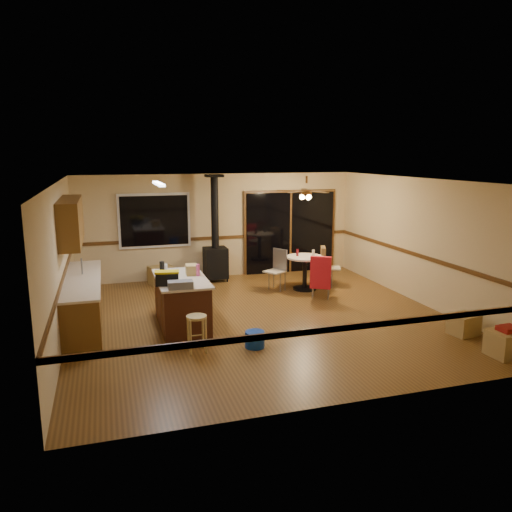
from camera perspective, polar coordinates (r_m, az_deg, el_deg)
name	(u,v)px	position (r m, az deg, el deg)	size (l,w,h in m)	color
floor	(261,318)	(9.61, 0.53, -7.08)	(7.00, 7.00, 0.00)	brown
ceiling	(261,181)	(9.12, 0.56, 8.59)	(7.00, 7.00, 0.00)	silver
wall_back	(219,226)	(12.62, -4.25, 3.46)	(7.00, 7.00, 0.00)	#CCB381
wall_front	(348,304)	(6.13, 10.47, -5.46)	(7.00, 7.00, 0.00)	#CCB381
wall_left	(60,263)	(8.90, -21.49, -0.75)	(7.00, 7.00, 0.00)	#CCB381
wall_right	(422,242)	(10.84, 18.48, 1.56)	(7.00, 7.00, 0.00)	#CCB381
chair_rail	(261,267)	(9.34, 0.54, -1.25)	(7.00, 7.00, 0.08)	#4F3013
window	(155,221)	(12.29, -11.52, 3.98)	(1.72, 0.10, 1.32)	black
sliding_door	(290,233)	(13.15, 3.92, 2.70)	(2.52, 0.10, 2.10)	black
lower_cabinets	(84,303)	(9.57, -19.10, -5.12)	(0.60, 3.00, 0.86)	brown
countertop	(82,279)	(9.46, -19.28, -2.51)	(0.64, 3.04, 0.04)	beige
upper_cabinets	(71,221)	(9.48, -20.40, 3.73)	(0.35, 2.00, 0.80)	brown
kitchen_island	(182,302)	(9.16, -8.49, -5.19)	(0.88, 1.68, 0.90)	#431E10
wood_stove	(215,252)	(12.24, -4.66, 0.49)	(0.55, 0.50, 2.52)	black
ceiling_fan	(306,193)	(11.25, 5.78, 7.12)	(0.24, 0.24, 0.55)	brown
fluorescent_strip	(159,184)	(9.05, -11.08, 8.10)	(0.10, 1.20, 0.04)	white
toolbox_grey	(180,285)	(8.32, -8.63, -3.26)	(0.41, 0.23, 0.13)	slate
toolbox_black	(167,279)	(8.56, -10.12, -2.60)	(0.38, 0.20, 0.21)	black
toolbox_yellow_lid	(167,272)	(8.53, -10.15, -1.81)	(0.41, 0.21, 0.03)	gold
box_on_island	(191,270)	(9.23, -7.38, -1.55)	(0.20, 0.28, 0.19)	#A28348
bottle_dark	(162,270)	(9.02, -10.67, -1.58)	(0.09, 0.09, 0.31)	black
bottle_pink	(198,270)	(9.11, -6.66, -1.61)	(0.07, 0.07, 0.22)	#D84C8C
bottle_white	(166,268)	(9.44, -10.25, -1.40)	(0.06, 0.06, 0.17)	white
bar_stool	(197,334)	(8.02, -6.77, -8.80)	(0.32, 0.32, 0.59)	tan
blue_bucket	(255,339)	(8.18, -0.14, -9.50)	(0.32, 0.32, 0.27)	#0B36A1
dining_table	(305,267)	(11.50, 5.61, -1.26)	(0.86, 0.86, 0.78)	black
glass_red	(297,253)	(11.47, 4.76, 0.40)	(0.06, 0.06, 0.16)	#590C14
glass_cream	(313,253)	(11.46, 6.57, 0.34)	(0.07, 0.07, 0.15)	beige
chair_left	(278,265)	(11.41, 2.49, -1.01)	(0.55, 0.55, 0.51)	#BAAB8A
chair_near	(321,272)	(10.72, 7.41, -1.88)	(0.59, 0.61, 0.70)	#BAAB8A
chair_right	(324,262)	(11.80, 7.78, -0.65)	(0.58, 0.56, 0.70)	#BAAB8A
box_under_window	(161,275)	(12.19, -10.77, -2.18)	(0.55, 0.44, 0.44)	#A28348
box_corner_a	(507,343)	(8.74, 26.75, -8.92)	(0.53, 0.44, 0.40)	#A28348
box_corner_b	(464,324)	(9.43, 22.65, -7.23)	(0.45, 0.38, 0.36)	#A28348
box_small_red	(508,329)	(8.66, 26.89, -7.43)	(0.29, 0.24, 0.08)	maroon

